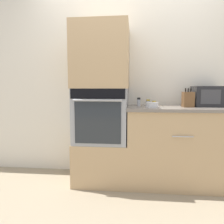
# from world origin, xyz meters

# --- Properties ---
(ground_plane) EXTENTS (12.00, 12.00, 0.00)m
(ground_plane) POSITION_xyz_m (0.00, 0.00, 0.00)
(ground_plane) COLOR gray
(wall_back) EXTENTS (8.00, 0.05, 2.50)m
(wall_back) POSITION_xyz_m (0.00, 0.63, 1.25)
(wall_back) COLOR silver
(wall_back) RESTS_ON ground_plane
(oven_cabinet_base) EXTENTS (0.65, 0.60, 0.51)m
(oven_cabinet_base) POSITION_xyz_m (-0.32, 0.30, 0.25)
(oven_cabinet_base) COLOR tan
(oven_cabinet_base) RESTS_ON ground_plane
(wall_oven) EXTENTS (0.62, 0.64, 0.64)m
(wall_oven) POSITION_xyz_m (-0.32, 0.30, 0.83)
(wall_oven) COLOR #9EA0A5
(wall_oven) RESTS_ON oven_cabinet_base
(oven_cabinet_upper) EXTENTS (0.65, 0.60, 0.75)m
(oven_cabinet_upper) POSITION_xyz_m (-0.32, 0.30, 1.52)
(oven_cabinet_upper) COLOR tan
(oven_cabinet_upper) RESTS_ON wall_oven
(counter_unit) EXTENTS (1.19, 0.63, 0.94)m
(counter_unit) POSITION_xyz_m (0.58, 0.30, 0.47)
(counter_unit) COLOR tan
(counter_unit) RESTS_ON ground_plane
(microwave) EXTENTS (0.35, 0.31, 0.24)m
(microwave) POSITION_xyz_m (0.96, 0.41, 1.06)
(microwave) COLOR #232326
(microwave) RESTS_ON counter_unit
(knife_block) EXTENTS (0.12, 0.15, 0.22)m
(knife_block) POSITION_xyz_m (0.70, 0.31, 1.03)
(knife_block) COLOR brown
(knife_block) RESTS_ON counter_unit
(bowl) EXTENTS (0.15, 0.15, 0.06)m
(bowl) POSITION_xyz_m (0.27, 0.22, 0.96)
(bowl) COLOR white
(bowl) RESTS_ON counter_unit
(condiment_jar_near) EXTENTS (0.05, 0.05, 0.07)m
(condiment_jar_near) POSITION_xyz_m (0.31, 0.37, 0.97)
(condiment_jar_near) COLOR silver
(condiment_jar_near) RESTS_ON counter_unit
(condiment_jar_mid) EXTENTS (0.04, 0.04, 0.10)m
(condiment_jar_mid) POSITION_xyz_m (0.13, 0.41, 0.99)
(condiment_jar_mid) COLOR silver
(condiment_jar_mid) RESTS_ON counter_unit
(condiment_jar_far) EXTENTS (0.05, 0.05, 0.08)m
(condiment_jar_far) POSITION_xyz_m (0.24, 0.41, 0.98)
(condiment_jar_far) COLOR silver
(condiment_jar_far) RESTS_ON counter_unit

